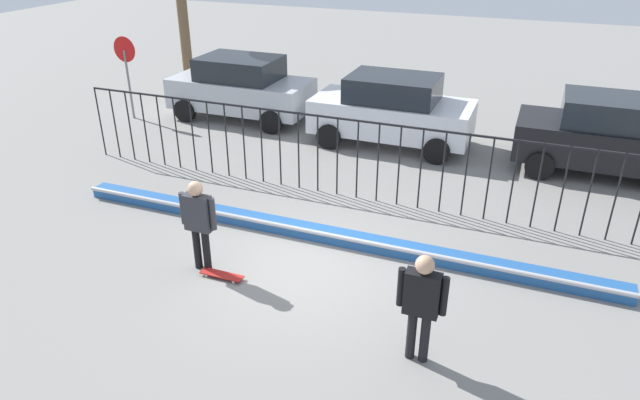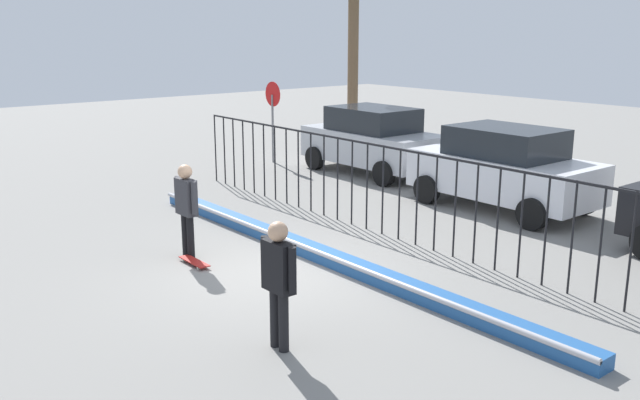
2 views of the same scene
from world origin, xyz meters
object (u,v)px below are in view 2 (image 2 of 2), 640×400
(skateboarder, at_px, (186,202))
(parked_car_white, at_px, (504,168))
(stop_sign, at_px, (273,111))
(camera_operator, at_px, (279,274))
(parked_car_silver, at_px, (372,140))
(skateboard, at_px, (194,262))

(skateboarder, xyz_separation_m, parked_car_white, (1.46, 7.32, -0.06))
(parked_car_white, distance_m, stop_sign, 8.14)
(skateboarder, height_order, camera_operator, same)
(camera_operator, height_order, parked_car_white, parked_car_white)
(parked_car_silver, bearing_deg, skateboard, -60.95)
(skateboarder, relative_size, parked_car_silver, 0.40)
(skateboarder, bearing_deg, parked_car_white, 79.73)
(skateboard, bearing_deg, parked_car_silver, 122.30)
(camera_operator, height_order, parked_car_silver, parked_car_silver)
(skateboard, distance_m, camera_operator, 3.83)
(parked_car_silver, bearing_deg, skateboarder, -63.29)
(skateboarder, xyz_separation_m, parked_car_silver, (-3.44, 7.82, -0.06))
(skateboard, bearing_deg, parked_car_white, 88.54)
(camera_operator, height_order, stop_sign, stop_sign)
(parked_car_white, bearing_deg, skateboard, -96.70)
(skateboarder, height_order, stop_sign, stop_sign)
(parked_car_silver, distance_m, stop_sign, 3.47)
(skateboard, distance_m, parked_car_silver, 8.91)
(skateboarder, relative_size, parked_car_white, 0.40)
(camera_operator, relative_size, stop_sign, 0.69)
(skateboard, bearing_deg, camera_operator, -5.53)
(skateboarder, bearing_deg, stop_sign, 136.21)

